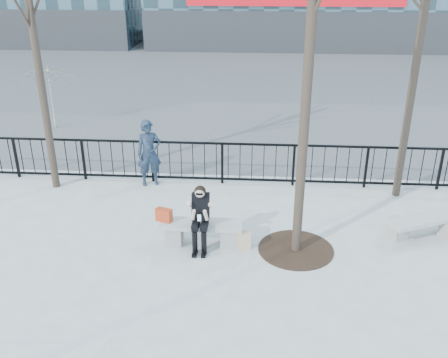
# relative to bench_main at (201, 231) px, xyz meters

# --- Properties ---
(ground) EXTENTS (120.00, 120.00, 0.00)m
(ground) POSITION_rel_bench_main_xyz_m (0.00, 0.00, -0.30)
(ground) COLOR #9D9D98
(ground) RESTS_ON ground
(street_surface) EXTENTS (60.00, 23.00, 0.01)m
(street_surface) POSITION_rel_bench_main_xyz_m (0.00, 15.00, -0.30)
(street_surface) COLOR #474747
(street_surface) RESTS_ON ground
(railing) EXTENTS (14.00, 0.06, 1.10)m
(railing) POSITION_rel_bench_main_xyz_m (0.00, 3.00, 0.25)
(railing) COLOR black
(railing) RESTS_ON ground
(tree_grate) EXTENTS (1.50, 1.50, 0.02)m
(tree_grate) POSITION_rel_bench_main_xyz_m (1.90, -0.10, -0.29)
(tree_grate) COLOR black
(tree_grate) RESTS_ON ground
(bench_main) EXTENTS (1.65, 0.46, 0.49)m
(bench_main) POSITION_rel_bench_main_xyz_m (0.00, 0.00, 0.00)
(bench_main) COLOR gray
(bench_main) RESTS_ON ground
(bench_second) EXTENTS (1.63, 0.45, 0.48)m
(bench_second) POSITION_rel_bench_main_xyz_m (4.56, 0.56, -0.00)
(bench_second) COLOR gray
(bench_second) RESTS_ON ground
(seated_woman) EXTENTS (0.50, 0.64, 1.34)m
(seated_woman) POSITION_rel_bench_main_xyz_m (0.00, -0.16, 0.37)
(seated_woman) COLOR black
(seated_woman) RESTS_ON ground
(handbag) EXTENTS (0.35, 0.25, 0.26)m
(handbag) POSITION_rel_bench_main_xyz_m (-0.75, 0.02, 0.32)
(handbag) COLOR #B23515
(handbag) RESTS_ON bench_main
(shopping_bag) EXTENTS (0.40, 0.15, 0.37)m
(shopping_bag) POSITION_rel_bench_main_xyz_m (0.81, -0.11, -0.11)
(shopping_bag) COLOR beige
(shopping_bag) RESTS_ON ground
(standing_man) EXTENTS (0.73, 0.61, 1.70)m
(standing_man) POSITION_rel_bench_main_xyz_m (-1.62, 2.80, 0.55)
(standing_man) COLOR black
(standing_man) RESTS_ON ground
(vendor_umbrella) EXTENTS (2.89, 2.92, 2.08)m
(vendor_umbrella) POSITION_rel_bench_main_xyz_m (-5.77, 7.02, 0.74)
(vendor_umbrella) COLOR yellow
(vendor_umbrella) RESTS_ON ground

